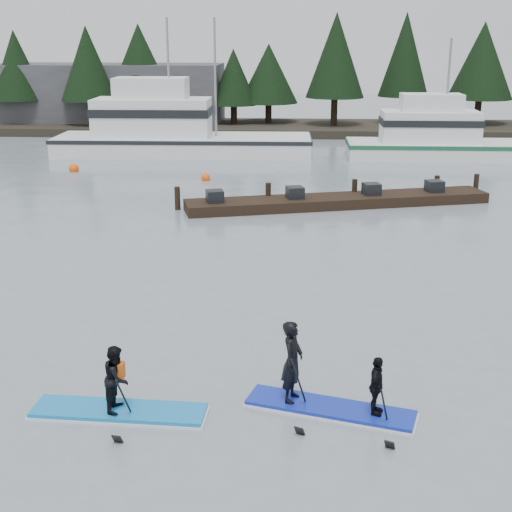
# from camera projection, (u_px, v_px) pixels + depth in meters

# --- Properties ---
(ground) EXTENTS (160.00, 160.00, 0.00)m
(ground) POSITION_uv_depth(u_px,v_px,m) (240.00, 389.00, 15.16)
(ground) COLOR gray
(ground) RESTS_ON ground
(far_shore) EXTENTS (70.00, 8.00, 0.60)m
(far_shore) POSITION_uv_depth(u_px,v_px,m) (283.00, 128.00, 55.11)
(far_shore) COLOR #2D281E
(far_shore) RESTS_ON ground
(treeline) EXTENTS (60.00, 4.00, 8.00)m
(treeline) POSITION_uv_depth(u_px,v_px,m) (283.00, 132.00, 55.20)
(treeline) COLOR black
(treeline) RESTS_ON ground
(waterfront_building) EXTENTS (18.00, 6.00, 5.00)m
(waterfront_building) POSITION_uv_depth(u_px,v_px,m) (109.00, 96.00, 57.13)
(waterfront_building) COLOR #4C4C51
(waterfront_building) RESTS_ON ground
(fishing_boat_large) EXTENTS (15.94, 4.72, 9.15)m
(fishing_boat_large) POSITION_uv_depth(u_px,v_px,m) (176.00, 143.00, 44.70)
(fishing_boat_large) COLOR white
(fishing_boat_large) RESTS_ON ground
(fishing_boat_medium) EXTENTS (12.82, 3.69, 7.86)m
(fishing_boat_medium) POSITION_uv_depth(u_px,v_px,m) (447.00, 149.00, 43.33)
(fishing_boat_medium) COLOR white
(fishing_boat_medium) RESTS_ON ground
(floating_dock) EXTENTS (13.48, 5.33, 0.45)m
(floating_dock) POSITION_uv_depth(u_px,v_px,m) (339.00, 201.00, 31.27)
(floating_dock) COLOR black
(floating_dock) RESTS_ON ground
(buoy_b) EXTENTS (0.48, 0.48, 0.48)m
(buoy_b) POSITION_uv_depth(u_px,v_px,m) (206.00, 180.00, 36.87)
(buoy_b) COLOR #FF530C
(buoy_b) RESTS_ON ground
(buoy_a) EXTENTS (0.56, 0.56, 0.56)m
(buoy_a) POSITION_uv_depth(u_px,v_px,m) (74.00, 171.00, 39.28)
(buoy_a) COLOR #FF530C
(buoy_a) RESTS_ON ground
(paddleboard_solo) EXTENTS (3.48, 1.18, 1.89)m
(paddleboard_solo) POSITION_uv_depth(u_px,v_px,m) (118.00, 393.00, 14.00)
(paddleboard_solo) COLOR #157AC5
(paddleboard_solo) RESTS_ON ground
(paddleboard_duo) EXTENTS (3.45, 1.78, 2.30)m
(paddleboard_duo) POSITION_uv_depth(u_px,v_px,m) (325.00, 382.00, 14.12)
(paddleboard_duo) COLOR #1228AD
(paddleboard_duo) RESTS_ON ground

